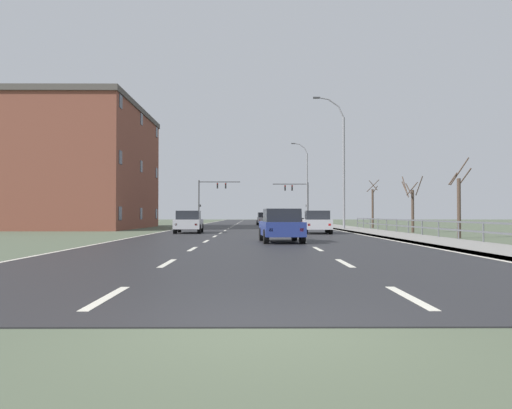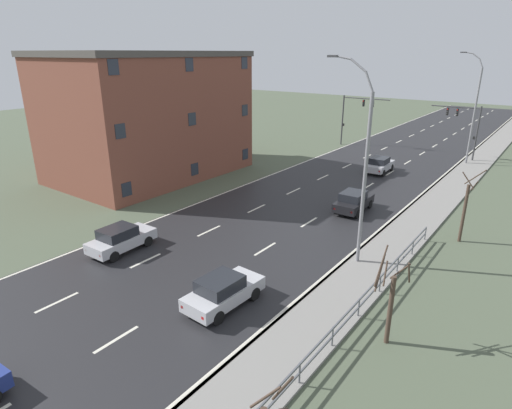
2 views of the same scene
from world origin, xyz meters
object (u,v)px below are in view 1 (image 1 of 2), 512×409
car_near_right (281,225)px  car_far_right (292,220)px  brick_building (81,168)px  street_lamp_midground (342,165)px  car_mid_centre (264,219)px  traffic_signal_right (299,195)px  street_lamp_distant (306,184)px  car_distant (317,222)px  car_near_left (189,222)px  traffic_signal_left (209,193)px

car_near_right → car_far_right: size_ratio=1.01×
car_near_right → brick_building: 30.45m
street_lamp_midground → car_far_right: street_lamp_midground is taller
car_mid_centre → car_near_right: size_ratio=0.99×
traffic_signal_right → car_mid_centre: (-5.30, -10.61, -3.33)m
car_far_right → brick_building: (-20.41, -2.07, 4.97)m
street_lamp_distant → traffic_signal_right: street_lamp_distant is taller
car_near_right → car_distant: bearing=70.7°
car_mid_centre → car_far_right: bearing=-79.7°
car_near_left → car_far_right: same height
street_lamp_midground → car_mid_centre: street_lamp_midground is taller
brick_building → street_lamp_distant: bearing=43.5°
traffic_signal_right → brick_building: (-23.17, -24.52, 1.64)m
traffic_signal_right → car_far_right: traffic_signal_right is taller
car_far_right → car_near_right: bearing=-97.7°
street_lamp_distant → car_mid_centre: bearing=-124.7°
car_near_right → street_lamp_midground: bearing=68.2°
street_lamp_distant → car_distant: size_ratio=2.75×
car_mid_centre → car_near_right: same height
car_near_right → car_distant: 11.16m
car_near_right → street_lamp_distant: bearing=79.0°
car_mid_centre → car_near_left: (-5.89, -26.59, 0.00)m
traffic_signal_right → car_distant: size_ratio=1.44×
car_near_left → car_far_right: bearing=58.3°
street_lamp_midground → car_near_left: bearing=-149.4°
car_mid_centre → brick_building: bearing=-143.9°
car_mid_centre → car_far_right: same height
street_lamp_distant → traffic_signal_right: 2.45m
traffic_signal_left → brick_building: (-10.15, -24.24, 1.41)m
traffic_signal_left → car_near_right: traffic_signal_left is taller
traffic_signal_right → street_lamp_midground: bearing=-88.5°
traffic_signal_left → traffic_signal_right: bearing=1.3°
street_lamp_midground → car_near_left: 14.73m
traffic_signal_left → car_far_right: bearing=-65.2°
car_near_left → car_distant: size_ratio=1.00×
street_lamp_distant → car_mid_centre: 11.84m
car_mid_centre → traffic_signal_left: bearing=124.9°
traffic_signal_left → car_far_right: size_ratio=1.51×
traffic_signal_right → traffic_signal_left: 13.02m
street_lamp_midground → car_near_right: size_ratio=2.70×
car_mid_centre → brick_building: brick_building is taller
car_distant → car_near_left: bearing=177.5°
car_near_left → brick_building: brick_building is taller
car_near_right → brick_building: size_ratio=0.24×
traffic_signal_left → car_mid_centre: (7.71, -10.33, -3.56)m
traffic_signal_right → car_mid_centre: 12.32m
street_lamp_distant → car_far_right: 21.59m
street_lamp_distant → car_near_left: (-12.04, -35.48, -4.85)m
street_lamp_distant → brick_building: brick_building is taller
car_near_right → car_distant: same height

